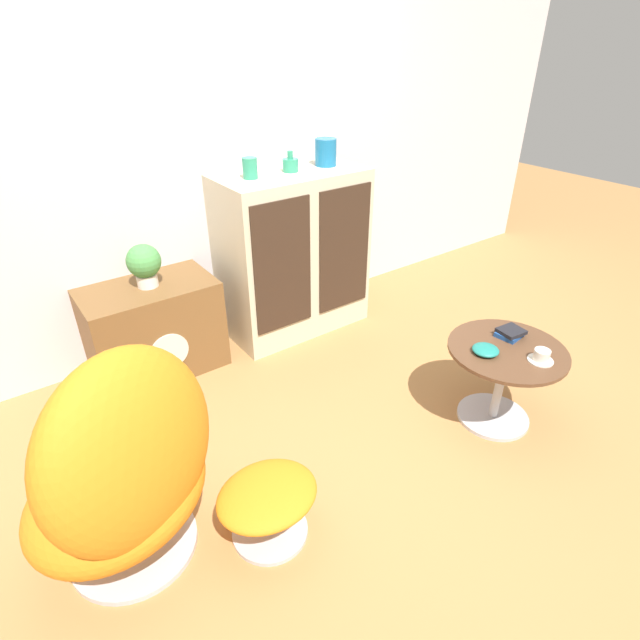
% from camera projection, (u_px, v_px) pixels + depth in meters
% --- Properties ---
extents(ground_plane, '(12.00, 12.00, 0.00)m').
position_uv_depth(ground_plane, '(369.00, 480.00, 2.26)').
color(ground_plane, '#A87542').
extents(wall_back, '(6.40, 0.06, 2.60)m').
position_uv_depth(wall_back, '(185.00, 127.00, 2.74)').
color(wall_back, silver).
rests_on(wall_back, ground_plane).
extents(sideboard, '(0.91, 0.49, 1.04)m').
position_uv_depth(sideboard, '(293.00, 253.00, 3.20)').
color(sideboard, beige).
rests_on(sideboard, ground_plane).
extents(tv_console, '(0.72, 0.43, 0.54)m').
position_uv_depth(tv_console, '(154.00, 329.00, 2.87)').
color(tv_console, brown).
rests_on(tv_console, ground_plane).
extents(egg_chair, '(0.89, 0.87, 0.94)m').
position_uv_depth(egg_chair, '(126.00, 472.00, 1.72)').
color(egg_chair, '#B7B7BC').
rests_on(egg_chair, ground_plane).
extents(ottoman, '(0.40, 0.34, 0.27)m').
position_uv_depth(ottoman, '(268.00, 500.00, 1.93)').
color(ottoman, '#B7B7BC').
rests_on(ottoman, ground_plane).
extents(coffee_table, '(0.57, 0.57, 0.44)m').
position_uv_depth(coffee_table, '(502.00, 373.00, 2.47)').
color(coffee_table, '#B7B7BC').
rests_on(coffee_table, ground_plane).
extents(vase_leftmost, '(0.08, 0.08, 0.12)m').
position_uv_depth(vase_leftmost, '(250.00, 168.00, 2.78)').
color(vase_leftmost, '#2D8E6B').
rests_on(vase_leftmost, sideboard).
extents(vase_inner_left, '(0.09, 0.09, 0.12)m').
position_uv_depth(vase_inner_left, '(290.00, 164.00, 2.92)').
color(vase_inner_left, '#2D8E6B').
rests_on(vase_inner_left, sideboard).
extents(vase_inner_right, '(0.13, 0.13, 0.16)m').
position_uv_depth(vase_inner_right, '(326.00, 152.00, 3.04)').
color(vase_inner_right, '#196699').
rests_on(vase_inner_right, sideboard).
extents(potted_plant, '(0.18, 0.18, 0.24)m').
position_uv_depth(potted_plant, '(144.00, 263.00, 2.67)').
color(potted_plant, silver).
rests_on(potted_plant, tv_console).
extents(teacup, '(0.12, 0.12, 0.06)m').
position_uv_depth(teacup, '(541.00, 357.00, 2.30)').
color(teacup, silver).
rests_on(teacup, coffee_table).
extents(book_stack, '(0.13, 0.12, 0.04)m').
position_uv_depth(book_stack, '(511.00, 333.00, 2.48)').
color(book_stack, '#1E478C').
rests_on(book_stack, coffee_table).
extents(bowl, '(0.13, 0.13, 0.04)m').
position_uv_depth(bowl, '(486.00, 350.00, 2.36)').
color(bowl, '#1E7A70').
rests_on(bowl, coffee_table).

